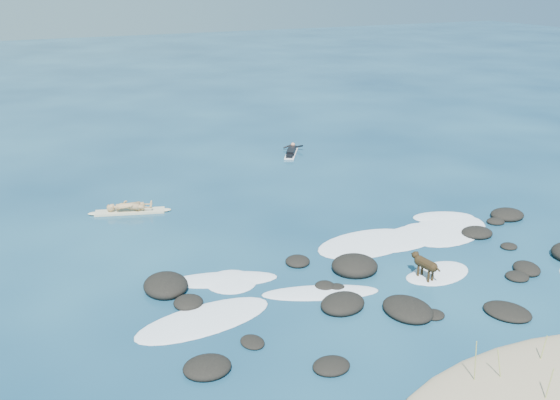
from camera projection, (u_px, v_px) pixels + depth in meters
ground at (365, 257)px, 20.84m from camera, size 160.00×160.00×0.00m
reef_rocks at (395, 276)px, 19.30m from camera, size 15.15×7.17×0.60m
breaking_foam at (379, 256)px, 20.89m from camera, size 16.23×7.05×0.12m
standing_surfer_rig at (129, 196)px, 24.39m from camera, size 3.18×1.32×1.84m
paddling_surfer_rig at (291, 152)px, 32.49m from camera, size 1.72×2.24×0.42m
dog at (424, 263)px, 19.16m from camera, size 0.41×1.27×0.81m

